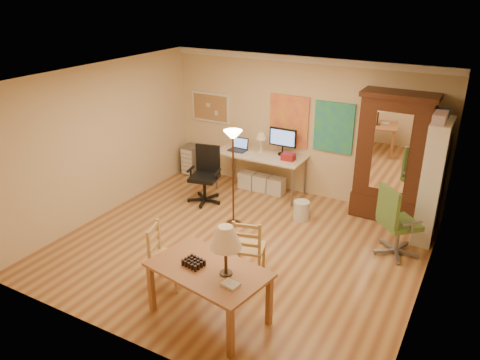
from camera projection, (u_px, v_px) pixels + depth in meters
The scene contains 16 objects.
floor at pixel (238, 247), 7.53m from camera, with size 5.50×5.50×0.00m, color brown.
crown_molding at pixel (304, 59), 8.48m from camera, with size 5.50×0.08×0.12m, color white.
corkboard at pixel (211, 107), 9.85m from camera, with size 0.90×0.04×0.62m, color #A07A4B.
art_panel_left at pixel (289, 121), 9.06m from camera, with size 0.80×0.04×1.00m, color yellow.
art_panel_right at pixel (334, 127), 8.66m from camera, with size 0.75×0.04×0.95m, color teal.
dining_table at pixel (214, 261), 5.59m from camera, with size 1.58×1.11×1.37m.
ladder_chair_back at pixel (249, 249), 6.66m from camera, with size 0.52×0.51×0.92m.
ladder_chair_left at pixel (165, 257), 6.46m from camera, with size 0.51×0.53×0.92m.
torchiere_lamp at pixel (233, 150), 7.71m from camera, with size 0.31×0.31×1.72m.
computer_desk at pixel (263, 168), 9.36m from camera, with size 1.77×0.78×1.34m.
office_chair_black at pixel (205, 187), 9.01m from camera, with size 0.67×0.67×1.09m.
office_chair_green at pixel (395, 236), 7.23m from camera, with size 0.74×0.74×1.15m.
drawer_cart at pixel (191, 160), 10.32m from camera, with size 0.32×0.39×0.64m.
armoire at pixel (391, 165), 8.14m from camera, with size 1.24×0.59×2.28m.
bookshelf at pixel (433, 182), 7.45m from camera, with size 0.30×0.80×2.01m.
wastebin at pixel (301, 211), 8.34m from camera, with size 0.28×0.28×0.35m, color silver.
Camera 1 is at (3.18, -5.68, 3.94)m, focal length 35.00 mm.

